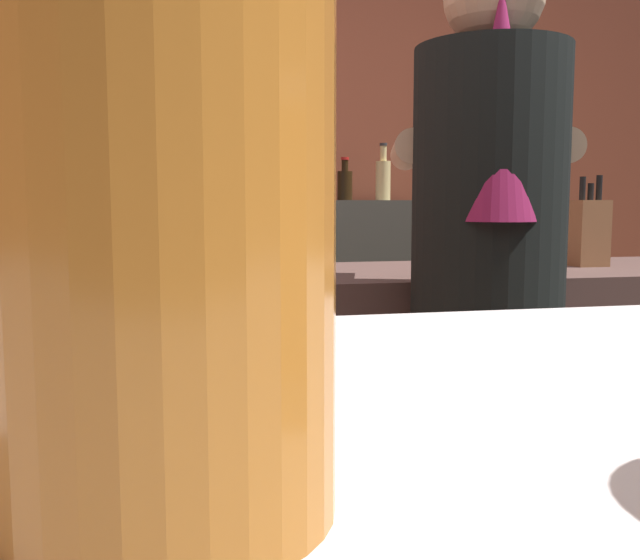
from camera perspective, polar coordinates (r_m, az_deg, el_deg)
wall_back at (r=3.44m, az=-6.35°, el=10.08°), size 5.20×0.10×2.70m
prep_counter at (r=2.14m, az=7.99°, el=-11.61°), size 2.10×0.60×0.93m
back_shelf at (r=3.26m, az=0.40°, el=-3.51°), size 0.93×0.36×1.13m
bartender at (r=1.62m, az=13.38°, el=0.78°), size 0.49×0.55×1.68m
knife_block at (r=2.29m, az=20.93°, el=3.68°), size 0.10×0.08×0.27m
mixing_bowl at (r=1.94m, az=-10.73°, el=1.15°), size 0.16×0.16×0.05m
chefs_knife at (r=2.11m, az=15.45°, el=0.94°), size 0.24×0.08×0.01m
pint_glass_far at (r=0.16m, az=-12.92°, el=7.83°), size 0.08×0.08×0.15m
bottle_soy at (r=3.19m, az=-7.13°, el=8.18°), size 0.05×0.05×0.25m
bottle_hot_sauce at (r=3.24m, az=5.12°, el=8.21°), size 0.07×0.07×0.26m
bottle_olive_oil at (r=3.31m, az=2.02°, el=7.79°), size 0.07×0.07×0.20m
bottle_vinegar at (r=3.20m, az=0.58°, el=8.23°), size 0.07×0.07×0.25m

